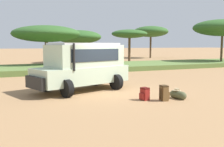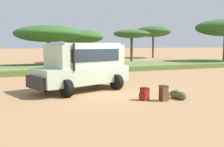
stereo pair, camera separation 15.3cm
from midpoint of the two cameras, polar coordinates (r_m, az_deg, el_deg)
name	(u,v)px [view 1 (the left image)]	position (r m, az deg, el deg)	size (l,w,h in m)	color
ground_plane	(109,92)	(13.19, -0.91, -3.98)	(320.00, 320.00, 0.00)	#9E754C
grass_bank	(59,68)	(24.44, -11.65, 1.15)	(120.00, 7.00, 0.44)	#5B7538
safari_vehicle	(83,65)	(13.51, -6.59, 1.76)	(5.44, 3.66, 2.44)	#B2C6A8
backpack_beside_front_wheel	(145,94)	(11.25, 6.73, -4.45)	(0.41, 0.39, 0.54)	maroon
backpack_cluster_center	(164,93)	(11.26, 10.90, -4.23)	(0.39, 0.39, 0.66)	brown
duffel_bag_low_black_case	(178,95)	(11.80, 13.82, -4.50)	(0.41, 0.87, 0.45)	#4C5133
acacia_tree_left_mid	(46,34)	(27.34, -14.30, 8.35)	(6.71, 7.20, 4.26)	brown
acacia_tree_centre_back	(78,37)	(34.79, -7.47, 7.88)	(5.94, 6.43, 4.24)	brown
acacia_tree_right_mid	(129,34)	(36.43, 3.70, 8.58)	(4.99, 4.75, 4.43)	brown
acacia_tree_far_right	(223,28)	(33.89, 22.81, 9.14)	(7.19, 6.27, 5.31)	brown
acacia_tree_distant_right	(151,32)	(47.58, 8.35, 9.00)	(6.10, 6.32, 5.64)	brown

